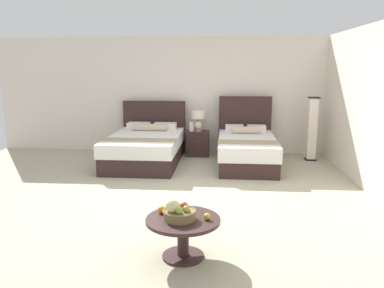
% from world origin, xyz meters
% --- Properties ---
extents(ground_plane, '(9.28, 10.19, 0.02)m').
position_xyz_m(ground_plane, '(0.00, 0.00, -0.01)').
color(ground_plane, '#AAA488').
extents(wall_back, '(9.28, 0.12, 2.58)m').
position_xyz_m(wall_back, '(0.00, 3.30, 1.29)').
color(wall_back, silver).
rests_on(wall_back, ground).
extents(wall_side_right, '(0.12, 5.79, 2.58)m').
position_xyz_m(wall_side_right, '(2.84, 0.40, 1.29)').
color(wall_side_right, silver).
rests_on(wall_side_right, ground).
extents(bed_near_window, '(1.41, 2.18, 1.17)m').
position_xyz_m(bed_near_window, '(-1.01, 2.07, 0.32)').
color(bed_near_window, '#32201E').
rests_on(bed_near_window, ground).
extents(bed_near_corner, '(1.14, 2.06, 1.29)m').
position_xyz_m(bed_near_corner, '(1.01, 2.08, 0.32)').
color(bed_near_corner, '#32201E').
rests_on(bed_near_corner, ground).
extents(nightstand, '(0.48, 0.41, 0.55)m').
position_xyz_m(nightstand, '(0.00, 2.81, 0.27)').
color(nightstand, '#32201E').
rests_on(nightstand, ground).
extents(table_lamp, '(0.29, 0.29, 0.44)m').
position_xyz_m(table_lamp, '(0.00, 2.83, 0.82)').
color(table_lamp, beige).
rests_on(table_lamp, nightstand).
extents(vase, '(0.10, 0.10, 0.21)m').
position_xyz_m(vase, '(-0.14, 2.77, 0.65)').
color(vase, silver).
rests_on(vase, nightstand).
extents(coffee_table, '(0.76, 0.76, 0.42)m').
position_xyz_m(coffee_table, '(0.15, -1.86, 0.31)').
color(coffee_table, '#32201E').
rests_on(coffee_table, ground).
extents(fruit_bowl, '(0.34, 0.34, 0.22)m').
position_xyz_m(fruit_bowl, '(0.11, -1.89, 0.50)').
color(fruit_bowl, olive).
rests_on(fruit_bowl, coffee_table).
extents(loose_apple, '(0.07, 0.07, 0.07)m').
position_xyz_m(loose_apple, '(0.40, -1.88, 0.46)').
color(loose_apple, gold).
rests_on(loose_apple, coffee_table).
extents(loose_orange, '(0.08, 0.08, 0.08)m').
position_xyz_m(loose_orange, '(-0.09, -1.73, 0.46)').
color(loose_orange, orange).
rests_on(loose_orange, coffee_table).
extents(floor_lamp_corner, '(0.22, 0.22, 1.32)m').
position_xyz_m(floor_lamp_corner, '(2.38, 2.60, 0.66)').
color(floor_lamp_corner, black).
rests_on(floor_lamp_corner, ground).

